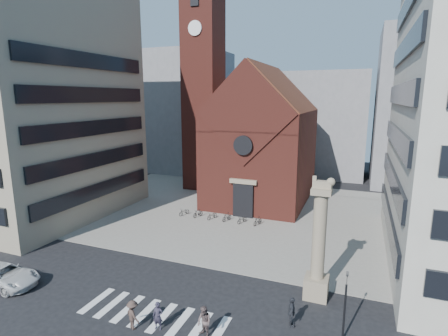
{
  "coord_description": "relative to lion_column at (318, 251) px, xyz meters",
  "views": [
    {
      "loc": [
        12.14,
        -20.03,
        13.75
      ],
      "look_at": [
        1.11,
        8.0,
        7.63
      ],
      "focal_mm": 28.0,
      "sensor_mm": 36.0,
      "label": 1
    }
  ],
  "objects": [
    {
      "name": "zebra_crossing",
      "position": [
        -9.46,
        -6.0,
        -3.45
      ],
      "size": [
        10.2,
        3.2,
        0.01
      ],
      "primitive_type": null,
      "color": "white",
      "rests_on": "ground"
    },
    {
      "name": "campanile",
      "position": [
        -20.01,
        25.0,
        12.28
      ],
      "size": [
        5.5,
        5.5,
        31.2
      ],
      "color": "maroon",
      "rests_on": "ground"
    },
    {
      "name": "scooter_3",
      "position": [
        -11.27,
        11.9,
        -2.94
      ],
      "size": [
        0.91,
        1.6,
        0.93
      ],
      "primitive_type": "imported",
      "rotation": [
        0.0,
        0.0,
        -0.33
      ],
      "color": "black",
      "rests_on": "piazza"
    },
    {
      "name": "bg_block_mid",
      "position": [
        -4.01,
        42.0,
        5.54
      ],
      "size": [
        14.0,
        12.0,
        18.0
      ],
      "primitive_type": "cube",
      "color": "gray",
      "rests_on": "ground"
    },
    {
      "name": "bg_block_right",
      "position": [
        11.99,
        39.0,
        8.54
      ],
      "size": [
        16.0,
        14.0,
        24.0
      ],
      "primitive_type": "cube",
      "color": "gray",
      "rests_on": "ground"
    },
    {
      "name": "scooter_0",
      "position": [
        -16.68,
        11.9,
        -2.99
      ],
      "size": [
        1.04,
        1.68,
        0.83
      ],
      "primitive_type": "imported",
      "rotation": [
        0.0,
        0.0,
        -0.33
      ],
      "color": "black",
      "rests_on": "piazza"
    },
    {
      "name": "building_left",
      "position": [
        -34.01,
        7.0,
        9.54
      ],
      "size": [
        18.0,
        20.0,
        26.0
      ],
      "primitive_type": "cube",
      "color": "gray",
      "rests_on": "ground"
    },
    {
      "name": "bg_block_left",
      "position": [
        -30.01,
        37.0,
        7.54
      ],
      "size": [
        16.0,
        14.0,
        22.0
      ],
      "primitive_type": "cube",
      "color": "gray",
      "rests_on": "ground"
    },
    {
      "name": "traffic_light",
      "position": [
        1.99,
        -4.0,
        -1.17
      ],
      "size": [
        0.13,
        0.16,
        4.3
      ],
      "color": "black",
      "rests_on": "ground"
    },
    {
      "name": "pedestrian_0",
      "position": [
        -8.43,
        -7.05,
        -2.58
      ],
      "size": [
        0.69,
        0.5,
        1.75
      ],
      "primitive_type": "imported",
      "rotation": [
        0.0,
        0.0,
        0.14
      ],
      "color": "#2E293A",
      "rests_on": "ground"
    },
    {
      "name": "white_car",
      "position": [
        -21.84,
        -6.93,
        -2.69
      ],
      "size": [
        5.65,
        2.78,
        1.54
      ],
      "primitive_type": "imported",
      "rotation": [
        0.0,
        0.0,
        1.61
      ],
      "color": "silver",
      "rests_on": "ground"
    },
    {
      "name": "lion_column",
      "position": [
        0.0,
        0.0,
        0.0
      ],
      "size": [
        1.63,
        1.6,
        8.68
      ],
      "color": "gray",
      "rests_on": "ground"
    },
    {
      "name": "pedestrian_2",
      "position": [
        -1.01,
        -3.81,
        -2.51
      ],
      "size": [
        0.72,
        1.19,
        1.89
      ],
      "primitive_type": "imported",
      "rotation": [
        0.0,
        0.0,
        1.83
      ],
      "color": "#292B31",
      "rests_on": "ground"
    },
    {
      "name": "scooter_4",
      "position": [
        -9.47,
        11.9,
        -2.99
      ],
      "size": [
        1.04,
        1.68,
        0.83
      ],
      "primitive_type": "imported",
      "rotation": [
        0.0,
        0.0,
        -0.33
      ],
      "color": "black",
      "rests_on": "piazza"
    },
    {
      "name": "ground",
      "position": [
        -10.01,
        -3.0,
        -3.46
      ],
      "size": [
        120.0,
        120.0,
        0.0
      ],
      "primitive_type": "plane",
      "color": "black",
      "rests_on": "ground"
    },
    {
      "name": "pedestrian_3",
      "position": [
        -9.85,
        -7.56,
        -2.54
      ],
      "size": [
        1.36,
        1.11,
        1.83
      ],
      "primitive_type": "imported",
      "rotation": [
        0.0,
        0.0,
        2.71
      ],
      "color": "#42312C",
      "rests_on": "ground"
    },
    {
      "name": "church",
      "position": [
        -10.01,
        22.04,
        4.53
      ],
      "size": [
        12.0,
        16.65,
        18.0
      ],
      "color": "maroon",
      "rests_on": "ground"
    },
    {
      "name": "piazza",
      "position": [
        -10.01,
        16.0,
        -3.43
      ],
      "size": [
        46.0,
        30.0,
        0.05
      ],
      "primitive_type": "cube",
      "color": "gray",
      "rests_on": "ground"
    },
    {
      "name": "pedestrian_1",
      "position": [
        -5.54,
        -6.67,
        -2.5
      ],
      "size": [
        1.16,
        1.08,
        1.92
      ],
      "primitive_type": "imported",
      "rotation": [
        0.0,
        0.0,
        -0.49
      ],
      "color": "#5F4D4C",
      "rests_on": "ground"
    },
    {
      "name": "scooter_5",
      "position": [
        -7.67,
        11.9,
        -2.94
      ],
      "size": [
        0.91,
        1.6,
        0.93
      ],
      "primitive_type": "imported",
      "rotation": [
        0.0,
        0.0,
        -0.33
      ],
      "color": "black",
      "rests_on": "piazza"
    },
    {
      "name": "scooter_1",
      "position": [
        -14.87,
        11.9,
        -2.94
      ],
      "size": [
        0.91,
        1.6,
        0.93
      ],
      "primitive_type": "imported",
      "rotation": [
        0.0,
        0.0,
        -0.33
      ],
      "color": "black",
      "rests_on": "piazza"
    },
    {
      "name": "scooter_2",
      "position": [
        -13.07,
        11.9,
        -2.99
      ],
      "size": [
        1.04,
        1.68,
        0.83
      ],
      "primitive_type": "imported",
      "rotation": [
        0.0,
        0.0,
        -0.33
      ],
      "color": "black",
      "rests_on": "piazza"
    }
  ]
}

